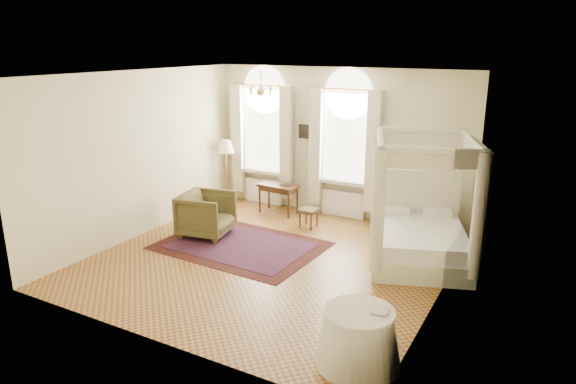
{
  "coord_description": "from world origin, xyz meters",
  "views": [
    {
      "loc": [
        4.43,
        -7.39,
        3.79
      ],
      "look_at": [
        0.14,
        0.4,
        1.2
      ],
      "focal_mm": 32.0,
      "sensor_mm": 36.0,
      "label": 1
    }
  ],
  "objects_px": {
    "canopy_bed": "(419,235)",
    "nightstand": "(434,220)",
    "stool": "(309,212)",
    "side_table": "(358,337)",
    "writing_desk": "(278,189)",
    "coffee_table": "(192,215)",
    "floor_lamp": "(226,150)",
    "armchair": "(206,214)"
  },
  "relations": [
    {
      "from": "writing_desk",
      "to": "side_table",
      "type": "distance_m",
      "value": 5.91
    },
    {
      "from": "nightstand",
      "to": "stool",
      "type": "distance_m",
      "value": 2.58
    },
    {
      "from": "stool",
      "to": "coffee_table",
      "type": "distance_m",
      "value": 2.45
    },
    {
      "from": "canopy_bed",
      "to": "stool",
      "type": "distance_m",
      "value": 2.62
    },
    {
      "from": "floor_lamp",
      "to": "side_table",
      "type": "height_order",
      "value": "floor_lamp"
    },
    {
      "from": "canopy_bed",
      "to": "side_table",
      "type": "bearing_deg",
      "value": -87.11
    },
    {
      "from": "nightstand",
      "to": "stool",
      "type": "xyz_separation_m",
      "value": [
        -2.46,
        -0.77,
        0.01
      ]
    },
    {
      "from": "canopy_bed",
      "to": "coffee_table",
      "type": "bearing_deg",
      "value": -170.83
    },
    {
      "from": "stool",
      "to": "armchair",
      "type": "distance_m",
      "value": 2.15
    },
    {
      "from": "canopy_bed",
      "to": "nightstand",
      "type": "height_order",
      "value": "canopy_bed"
    },
    {
      "from": "writing_desk",
      "to": "side_table",
      "type": "relative_size",
      "value": 0.9
    },
    {
      "from": "writing_desk",
      "to": "floor_lamp",
      "type": "relative_size",
      "value": 0.61
    },
    {
      "from": "armchair",
      "to": "writing_desk",
      "type": "bearing_deg",
      "value": -27.82
    },
    {
      "from": "nightstand",
      "to": "stool",
      "type": "relative_size",
      "value": 1.6
    },
    {
      "from": "nightstand",
      "to": "coffee_table",
      "type": "relative_size",
      "value": 0.99
    },
    {
      "from": "canopy_bed",
      "to": "nightstand",
      "type": "xyz_separation_m",
      "value": [
        -0.07,
        1.44,
        -0.19
      ]
    },
    {
      "from": "nightstand",
      "to": "coffee_table",
      "type": "bearing_deg",
      "value": -154.11
    },
    {
      "from": "nightstand",
      "to": "floor_lamp",
      "type": "bearing_deg",
      "value": -178.13
    },
    {
      "from": "stool",
      "to": "side_table",
      "type": "bearing_deg",
      "value": -56.27
    },
    {
      "from": "nightstand",
      "to": "armchair",
      "type": "relative_size",
      "value": 0.67
    },
    {
      "from": "stool",
      "to": "writing_desk",
      "type": "bearing_deg",
      "value": 153.34
    },
    {
      "from": "canopy_bed",
      "to": "floor_lamp",
      "type": "distance_m",
      "value": 5.28
    },
    {
      "from": "side_table",
      "to": "floor_lamp",
      "type": "bearing_deg",
      "value": 138.35
    },
    {
      "from": "nightstand",
      "to": "armchair",
      "type": "height_order",
      "value": "armchair"
    },
    {
      "from": "armchair",
      "to": "side_table",
      "type": "height_order",
      "value": "armchair"
    },
    {
      "from": "canopy_bed",
      "to": "writing_desk",
      "type": "relative_size",
      "value": 2.66
    },
    {
      "from": "canopy_bed",
      "to": "armchair",
      "type": "xyz_separation_m",
      "value": [
        -4.15,
        -0.75,
        -0.07
      ]
    },
    {
      "from": "canopy_bed",
      "to": "side_table",
      "type": "distance_m",
      "value": 3.39
    },
    {
      "from": "coffee_table",
      "to": "side_table",
      "type": "bearing_deg",
      "value": -29.28
    },
    {
      "from": "writing_desk",
      "to": "coffee_table",
      "type": "xyz_separation_m",
      "value": [
        -0.98,
        -1.92,
        -0.23
      ]
    },
    {
      "from": "nightstand",
      "to": "coffee_table",
      "type": "distance_m",
      "value": 4.97
    },
    {
      "from": "canopy_bed",
      "to": "nightstand",
      "type": "distance_m",
      "value": 1.45
    },
    {
      "from": "stool",
      "to": "armchair",
      "type": "bearing_deg",
      "value": -138.9
    },
    {
      "from": "coffee_table",
      "to": "side_table",
      "type": "distance_m",
      "value": 5.41
    },
    {
      "from": "stool",
      "to": "coffee_table",
      "type": "relative_size",
      "value": 0.62
    },
    {
      "from": "canopy_bed",
      "to": "nightstand",
      "type": "relative_size",
      "value": 3.83
    },
    {
      "from": "nightstand",
      "to": "coffee_table",
      "type": "height_order",
      "value": "nightstand"
    },
    {
      "from": "nightstand",
      "to": "armchair",
      "type": "distance_m",
      "value": 4.63
    },
    {
      "from": "nightstand",
      "to": "canopy_bed",
      "type": "bearing_deg",
      "value": -87.19
    },
    {
      "from": "canopy_bed",
      "to": "floor_lamp",
      "type": "xyz_separation_m",
      "value": [
        -5.06,
        1.28,
        0.82
      ]
    },
    {
      "from": "writing_desk",
      "to": "nightstand",
      "type": "bearing_deg",
      "value": 4.1
    },
    {
      "from": "stool",
      "to": "floor_lamp",
      "type": "distance_m",
      "value": 2.79
    }
  ]
}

